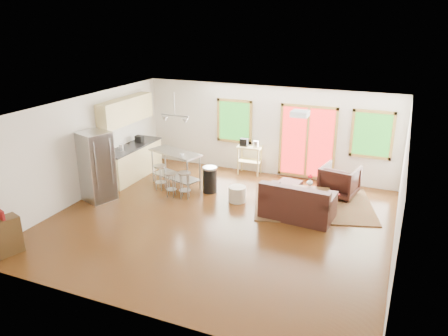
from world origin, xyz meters
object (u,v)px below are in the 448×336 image
at_px(coffee_table, 310,192).
at_px(rug, 313,204).
at_px(armchair, 339,179).
at_px(kitchen_cart, 249,150).
at_px(island, 176,162).
at_px(refrigerator, 96,166).
at_px(ottoman, 289,189).
at_px(loveseat, 297,204).

bearing_deg(coffee_table, rug, -10.84).
height_order(armchair, kitchen_cart, kitchen_cart).
relative_size(armchair, island, 0.55).
distance_m(coffee_table, armchair, 1.00).
relative_size(armchair, refrigerator, 0.51).
bearing_deg(rug, ottoman, 154.35).
bearing_deg(ottoman, island, -170.45).
bearing_deg(island, refrigerator, -130.00).
xyz_separation_m(refrigerator, island, (1.36, 1.62, -0.22)).
bearing_deg(ottoman, armchair, 21.29).
bearing_deg(refrigerator, rug, 39.30).
distance_m(island, kitchen_cart, 2.26).
distance_m(loveseat, refrigerator, 5.05).
relative_size(refrigerator, island, 1.08).
height_order(coffee_table, ottoman, same).
distance_m(coffee_table, refrigerator, 5.39).
bearing_deg(rug, island, -177.50).
distance_m(loveseat, armchair, 1.84).
height_order(coffee_table, refrigerator, refrigerator).
distance_m(rug, coffee_table, 0.32).
height_order(ottoman, island, island).
bearing_deg(loveseat, armchair, 72.17).
bearing_deg(refrigerator, loveseat, 30.46).
height_order(refrigerator, kitchen_cart, refrigerator).
xyz_separation_m(coffee_table, ottoman, (-0.63, 0.33, -0.13)).
relative_size(rug, island, 1.74).
distance_m(rug, kitchen_cart, 2.79).
height_order(ottoman, refrigerator, refrigerator).
height_order(armchair, ottoman, armchair).
relative_size(loveseat, kitchen_cart, 1.58).
distance_m(coffee_table, ottoman, 0.72).
xyz_separation_m(rug, armchair, (0.48, 0.82, 0.44)).
height_order(armchair, island, island).
bearing_deg(rug, coffee_table, 169.16).
height_order(refrigerator, island, refrigerator).
height_order(rug, ottoman, ottoman).
bearing_deg(coffee_table, armchair, 54.28).
xyz_separation_m(loveseat, kitchen_cart, (-2.04, 2.38, 0.39)).
bearing_deg(coffee_table, ottoman, 152.27).
bearing_deg(kitchen_cart, ottoman, -36.76).
distance_m(loveseat, ottoman, 1.35).
distance_m(coffee_table, kitchen_cart, 2.64).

